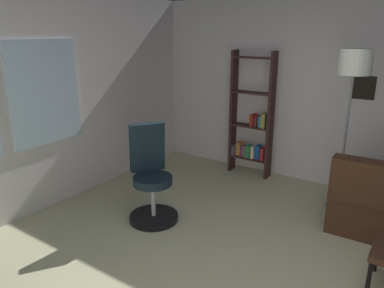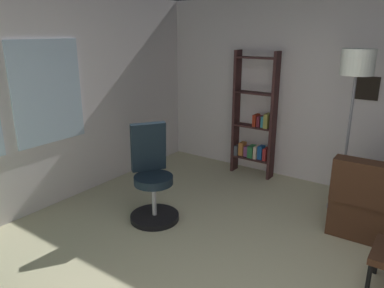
% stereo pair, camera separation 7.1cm
% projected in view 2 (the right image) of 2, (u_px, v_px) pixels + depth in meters
% --- Properties ---
extents(wall_back_with_windows, '(5.26, 0.12, 2.55)m').
position_uv_depth(wall_back_with_windows, '(35.00, 104.00, 4.21)').
color(wall_back_with_windows, silver).
rests_on(wall_back_with_windows, ground_plane).
extents(wall_right_with_frames, '(0.12, 6.16, 2.55)m').
position_uv_depth(wall_right_with_frames, '(374.00, 98.00, 4.59)').
color(wall_right_with_frames, silver).
rests_on(wall_right_with_frames, ground_plane).
extents(office_chair, '(0.59, 0.60, 1.11)m').
position_uv_depth(office_chair, '(152.00, 182.00, 4.16)').
color(office_chair, black).
rests_on(office_chair, ground_plane).
extents(bookshelf, '(0.18, 0.64, 1.83)m').
position_uv_depth(bookshelf, '(255.00, 123.00, 5.35)').
color(bookshelf, '#3A201F').
rests_on(bookshelf, ground_plane).
extents(floor_lamp, '(0.36, 0.36, 1.91)m').
position_uv_depth(floor_lamp, '(356.00, 75.00, 4.00)').
color(floor_lamp, slate).
rests_on(floor_lamp, ground_plane).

